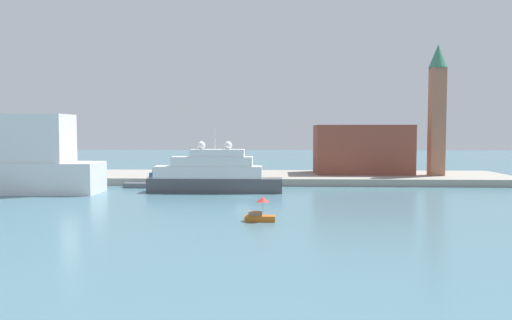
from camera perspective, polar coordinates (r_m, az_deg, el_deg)
The scene contains 10 objects.
ground at distance 83.20m, azimuth -1.41°, elevation -4.22°, with size 400.00×400.00×0.00m, color slate.
quay_dock at distance 110.20m, azimuth -0.46°, elevation -1.97°, with size 110.00×22.59×1.46m, color gray.
large_yacht at distance 89.67m, azimuth -4.92°, elevation -1.68°, with size 23.82×3.88×11.46m.
small_motorboat at distance 61.09m, azimuth 0.44°, elevation -6.05°, with size 3.67×1.60×2.95m.
work_barge at distance 99.12m, azimuth -12.90°, elevation -2.81°, with size 6.49×1.89×0.92m, color #595966.
harbor_building at distance 114.07m, azimuth 11.89°, elevation 1.20°, with size 20.75×11.85×10.71m, color brown.
bell_tower at distance 113.23m, azimuth 19.81°, elevation 5.94°, with size 3.86×3.86×27.53m.
parked_car at distance 105.30m, azimuth -10.81°, elevation -1.52°, with size 4.20×1.84×1.53m.
person_figure at distance 107.21m, azimuth -8.56°, elevation -1.34°, with size 0.36×0.36×1.71m.
mooring_bollard at distance 100.09m, azimuth -1.37°, elevation -1.84°, with size 0.50×0.50×0.89m, color black.
Camera 1 is at (5.50, -82.29, 10.96)m, focal length 35.37 mm.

